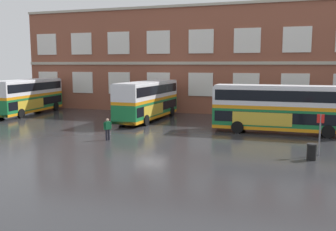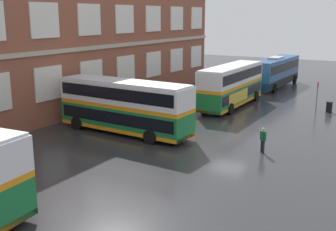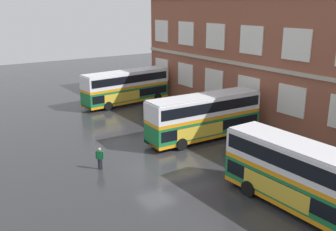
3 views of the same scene
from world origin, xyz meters
TOP-DOWN VIEW (x-y plane):
  - ground_plane at (0.00, 2.00)m, footprint 120.00×120.00m
  - brick_terminal_building at (0.93, 17.98)m, footprint 47.36×8.19m
  - double_decker_near at (-18.38, 7.52)m, footprint 3.47×11.16m
  - double_decker_middle at (-3.17, 7.27)m, footprint 3.27×11.11m
  - double_decker_far at (10.09, 3.98)m, footprint 11.02×2.93m
  - waiting_passenger at (-2.38, -3.37)m, footprint 0.50×0.54m
  - bus_stand_flag at (12.81, -3.68)m, footprint 0.44×0.10m
  - station_litter_bin at (12.30, -4.95)m, footprint 0.60×0.60m

SIDE VIEW (x-z plane):
  - ground_plane at x=0.00m, z-range 0.00..0.00m
  - station_litter_bin at x=12.30m, z-range 0.01..1.04m
  - waiting_passenger at x=-2.38m, z-range 0.08..1.78m
  - bus_stand_flag at x=12.81m, z-range 0.29..2.99m
  - double_decker_near at x=-18.38m, z-range 0.11..4.18m
  - double_decker_middle at x=-3.17m, z-range 0.11..4.18m
  - double_decker_far at x=10.09m, z-range 0.11..4.18m
  - brick_terminal_building at x=0.93m, z-range -0.15..12.61m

